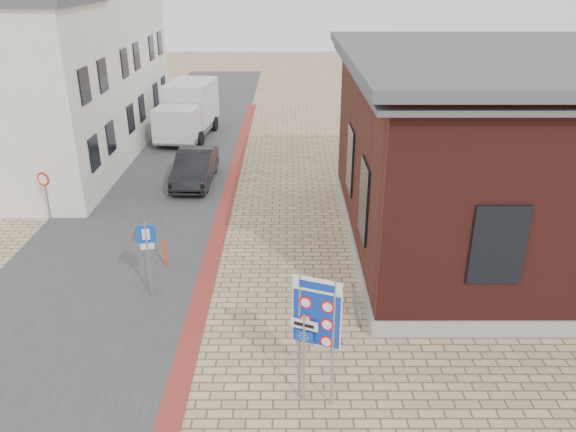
# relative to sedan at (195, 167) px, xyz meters

# --- Properties ---
(ground) EXTENTS (120.00, 120.00, 0.00)m
(ground) POSITION_rel_sedan_xyz_m (3.70, -13.18, -0.77)
(ground) COLOR tan
(ground) RESTS_ON ground
(road_strip) EXTENTS (7.00, 60.00, 0.02)m
(road_strip) POSITION_rel_sedan_xyz_m (-1.80, 1.82, -0.76)
(road_strip) COLOR #38383A
(road_strip) RESTS_ON ground
(curb_strip) EXTENTS (0.60, 40.00, 0.02)m
(curb_strip) POSITION_rel_sedan_xyz_m (1.70, -3.18, -0.75)
(curb_strip) COLOR maroon
(curb_strip) RESTS_ON ground
(brick_building) EXTENTS (13.00, 13.00, 6.80)m
(brick_building) POSITION_rel_sedan_xyz_m (12.69, -6.18, 2.72)
(brick_building) COLOR gray
(brick_building) RESTS_ON ground
(townhouse_near) EXTENTS (7.40, 6.40, 8.30)m
(townhouse_near) POSITION_rel_sedan_xyz_m (-7.30, -1.18, 3.40)
(townhouse_near) COLOR silver
(townhouse_near) RESTS_ON ground
(townhouse_mid) EXTENTS (7.40, 6.40, 9.10)m
(townhouse_mid) POSITION_rel_sedan_xyz_m (-7.30, 4.82, 3.80)
(townhouse_mid) COLOR silver
(townhouse_mid) RESTS_ON ground
(townhouse_far) EXTENTS (7.40, 6.40, 8.30)m
(townhouse_far) POSITION_rel_sedan_xyz_m (-7.30, 10.82, 3.40)
(townhouse_far) COLOR silver
(townhouse_far) RESTS_ON ground
(bike_rack) EXTENTS (0.08, 1.80, 0.60)m
(bike_rack) POSITION_rel_sedan_xyz_m (6.35, -10.98, -0.51)
(bike_rack) COLOR slate
(bike_rack) RESTS_ON ground
(sedan) EXTENTS (1.72, 4.69, 1.54)m
(sedan) POSITION_rel_sedan_xyz_m (0.00, 0.00, 0.00)
(sedan) COLOR black
(sedan) RESTS_ON ground
(box_truck) EXTENTS (3.10, 6.28, 3.16)m
(box_truck) POSITION_rel_sedan_xyz_m (-1.56, 7.97, 0.87)
(box_truck) COLOR slate
(box_truck) RESTS_ON ground
(border_sign) EXTENTS (1.05, 0.44, 3.25)m
(border_sign) POSITION_rel_sedan_xyz_m (4.97, -14.68, 1.59)
(border_sign) COLOR gray
(border_sign) RESTS_ON ground
(essen_sign) EXTENTS (0.60, 0.28, 2.36)m
(essen_sign) POSITION_rel_sedan_xyz_m (4.70, -14.68, 0.79)
(essen_sign) COLOR gray
(essen_sign) RESTS_ON ground
(parking_sign) EXTENTS (0.55, 0.14, 2.50)m
(parking_sign) POSITION_rel_sedan_xyz_m (0.20, -10.18, 0.94)
(parking_sign) COLOR gray
(parking_sign) RESTS_ON ground
(yield_sign) EXTENTS (0.75, 0.38, 2.25)m
(yield_sign) POSITION_rel_sedan_xyz_m (-0.10, -9.68, 0.93)
(yield_sign) COLOR gray
(yield_sign) RESTS_ON ground
(speed_sign) EXTENTS (0.52, 0.22, 2.32)m
(speed_sign) POSITION_rel_sedan_xyz_m (-4.80, -5.18, 0.78)
(speed_sign) COLOR gray
(speed_sign) RESTS_ON ground
(bollard) EXTENTS (0.11, 0.11, 0.97)m
(bollard) POSITION_rel_sedan_xyz_m (0.20, -8.18, -0.28)
(bollard) COLOR #FF3C0D
(bollard) RESTS_ON ground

